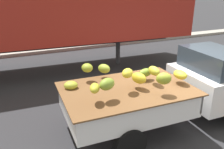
% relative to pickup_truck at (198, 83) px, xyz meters
% --- Properties ---
extents(ground, '(220.00, 220.00, 0.00)m').
position_rel_pickup_truck_xyz_m(ground, '(-0.54, 0.01, -0.89)').
color(ground, '#28282B').
extents(curb_strip, '(80.00, 0.80, 0.16)m').
position_rel_pickup_truck_xyz_m(curb_strip, '(-0.54, 7.92, -0.81)').
color(curb_strip, gray).
rests_on(curb_strip, ground).
extents(pickup_truck, '(5.00, 2.00, 1.70)m').
position_rel_pickup_truck_xyz_m(pickup_truck, '(0.00, 0.00, 0.00)').
color(pickup_truck, white).
rests_on(pickup_truck, ground).
extents(semi_trailer, '(12.12, 3.20, 3.95)m').
position_rel_pickup_truck_xyz_m(semi_trailer, '(-3.31, 4.86, 1.66)').
color(semi_trailer, maroon).
rests_on(semi_trailer, ground).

